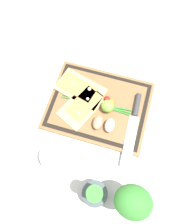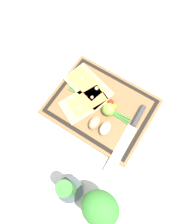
% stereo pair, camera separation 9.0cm
% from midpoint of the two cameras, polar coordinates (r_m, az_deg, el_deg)
% --- Properties ---
extents(ground_plane, '(6.00, 6.00, 0.00)m').
position_cam_midpoint_polar(ground_plane, '(0.95, 4.07, 0.89)').
color(ground_plane, silver).
extents(cutting_board, '(0.43, 0.34, 0.02)m').
position_cam_midpoint_polar(cutting_board, '(0.94, 4.10, 1.09)').
color(cutting_board, brown).
rests_on(cutting_board, ground_plane).
extents(pizza_slice_near, '(0.23, 0.17, 0.02)m').
position_cam_midpoint_polar(pizza_slice_near, '(0.96, 0.57, 6.63)').
color(pizza_slice_near, tan).
rests_on(pizza_slice_near, cutting_board).
extents(pizza_slice_far, '(0.19, 0.22, 0.02)m').
position_cam_midpoint_polar(pizza_slice_far, '(0.93, -0.15, 2.17)').
color(pizza_slice_far, tan).
rests_on(pizza_slice_far, cutting_board).
extents(knife, '(0.05, 0.31, 0.02)m').
position_cam_midpoint_polar(knife, '(0.91, 12.28, -4.26)').
color(knife, silver).
rests_on(knife, cutting_board).
extents(egg_brown, '(0.04, 0.06, 0.04)m').
position_cam_midpoint_polar(egg_brown, '(0.88, 2.53, -3.18)').
color(egg_brown, tan).
rests_on(egg_brown, cutting_board).
extents(egg_pink, '(0.04, 0.06, 0.04)m').
position_cam_midpoint_polar(egg_pink, '(0.88, 5.34, -4.68)').
color(egg_pink, beige).
rests_on(egg_pink, cutting_board).
extents(lime, '(0.05, 0.05, 0.05)m').
position_cam_midpoint_polar(lime, '(0.90, 6.17, 0.31)').
color(lime, '#7FB742').
rests_on(lime, cutting_board).
extents(cherry_tomato_red, '(0.03, 0.03, 0.03)m').
position_cam_midpoint_polar(cherry_tomato_red, '(0.92, 6.58, 2.18)').
color(cherry_tomato_red, red).
rests_on(cherry_tomato_red, cutting_board).
extents(cherry_tomato_yellow, '(0.02, 0.02, 0.02)m').
position_cam_midpoint_polar(cherry_tomato_yellow, '(0.92, 7.54, 1.12)').
color(cherry_tomato_yellow, gold).
rests_on(cherry_tomato_yellow, cutting_board).
extents(scallion_bunch, '(0.30, 0.03, 0.01)m').
position_cam_midpoint_polar(scallion_bunch, '(0.92, 3.38, 1.52)').
color(scallion_bunch, '#388433').
rests_on(scallion_bunch, cutting_board).
extents(herb_pot, '(0.09, 0.09, 0.21)m').
position_cam_midpoint_polar(herb_pot, '(0.80, -3.68, -19.98)').
color(herb_pot, '#3D474C').
rests_on(herb_pot, ground_plane).
extents(sauce_jar, '(0.09, 0.09, 0.10)m').
position_cam_midpoint_polar(sauce_jar, '(0.87, -10.74, -8.62)').
color(sauce_jar, silver).
rests_on(sauce_jar, ground_plane).
extents(herb_glass, '(0.12, 0.10, 0.21)m').
position_cam_midpoint_polar(herb_glass, '(0.75, 4.77, -24.14)').
color(herb_glass, silver).
rests_on(herb_glass, ground_plane).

